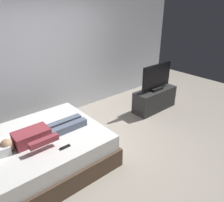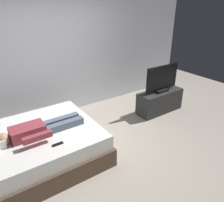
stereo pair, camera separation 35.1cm
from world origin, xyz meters
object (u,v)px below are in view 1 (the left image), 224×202
(bed, at_px, (40,152))
(person, at_px, (41,134))
(tv, at_px, (156,78))
(tv_stand, at_px, (154,99))
(remote, at_px, (65,147))

(bed, xyz_separation_m, person, (0.03, -0.08, 0.36))
(tv, bearing_deg, bed, -177.15)
(bed, xyz_separation_m, tv_stand, (2.85, 0.14, -0.01))
(remote, relative_size, tv_stand, 0.14)
(bed, relative_size, remote, 12.92)
(remote, xyz_separation_m, tv, (2.67, 0.63, 0.24))
(remote, distance_m, tv, 2.76)
(remote, height_order, tv_stand, remote)
(remote, height_order, tv, tv)
(person, height_order, tv_stand, person)
(tv_stand, distance_m, tv, 0.53)
(bed, distance_m, tv_stand, 2.86)
(tv_stand, bearing_deg, remote, -166.82)
(bed, height_order, tv_stand, bed)
(bed, bearing_deg, person, -69.93)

